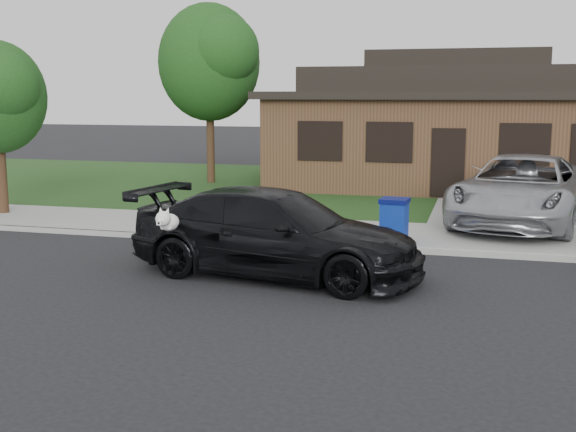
# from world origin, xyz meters

# --- Properties ---
(ground) EXTENTS (120.00, 120.00, 0.00)m
(ground) POSITION_xyz_m (0.00, 0.00, 0.00)
(ground) COLOR black
(ground) RESTS_ON ground
(sidewalk) EXTENTS (60.00, 3.00, 0.12)m
(sidewalk) POSITION_xyz_m (0.00, 5.00, 0.06)
(sidewalk) COLOR gray
(sidewalk) RESTS_ON ground
(curb) EXTENTS (60.00, 0.12, 0.12)m
(curb) POSITION_xyz_m (0.00, 3.50, 0.06)
(curb) COLOR gray
(curb) RESTS_ON ground
(lawn) EXTENTS (60.00, 13.00, 0.13)m
(lawn) POSITION_xyz_m (0.00, 13.00, 0.07)
(lawn) COLOR #193814
(lawn) RESTS_ON ground
(driveway) EXTENTS (4.50, 13.00, 0.14)m
(driveway) POSITION_xyz_m (6.00, 10.00, 0.07)
(driveway) COLOR gray
(driveway) RESTS_ON ground
(sedan) EXTENTS (5.71, 3.02, 1.58)m
(sedan) POSITION_xyz_m (1.43, 0.95, 0.79)
(sedan) COLOR black
(sedan) RESTS_ON ground
(minivan) EXTENTS (4.01, 6.49, 1.68)m
(minivan) POSITION_xyz_m (6.00, 6.96, 0.98)
(minivan) COLOR #9FA1A6
(minivan) RESTS_ON driveway
(recycling_bin) EXTENTS (0.63, 0.65, 0.97)m
(recycling_bin) POSITION_xyz_m (3.24, 3.90, 0.61)
(recycling_bin) COLOR navy
(recycling_bin) RESTS_ON sidewalk
(house) EXTENTS (12.60, 8.60, 4.65)m
(house) POSITION_xyz_m (4.00, 15.00, 2.13)
(house) COLOR #422B1C
(house) RESTS_ON ground
(tree_0) EXTENTS (3.78, 3.60, 6.34)m
(tree_0) POSITION_xyz_m (-4.34, 12.88, 4.48)
(tree_0) COLOR #332114
(tree_0) RESTS_ON ground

